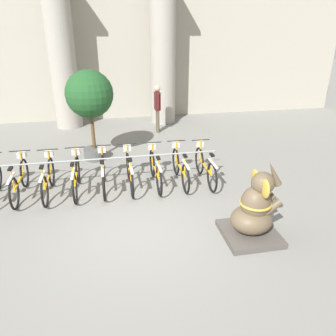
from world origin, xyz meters
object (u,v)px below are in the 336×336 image
object	(u,v)px
elephant_statue	(254,212)
bicycle_5	(130,171)
bicycle_1	(20,180)
bicycle_7	(180,167)
bicycle_3	(76,176)
bicycle_4	(103,173)
bicycle_8	(205,166)
person_pedestrian	(157,104)
bicycle_2	(48,178)
potted_tree	(90,98)
bicycle_6	(155,169)

from	to	relation	value
elephant_statue	bicycle_5	bearing A→B (deg)	129.45
bicycle_1	elephant_statue	bearing A→B (deg)	-28.57
bicycle_1	bicycle_7	world-z (taller)	same
bicycle_3	bicycle_4	distance (m)	0.64
bicycle_8	person_pedestrian	size ratio (longest dim) A/B	1.05
bicycle_5	bicycle_3	bearing A→B (deg)	-178.65
bicycle_1	person_pedestrian	size ratio (longest dim) A/B	1.05
elephant_statue	person_pedestrian	bearing A→B (deg)	95.75
bicycle_8	bicycle_4	bearing A→B (deg)	178.69
bicycle_1	bicycle_3	xyz separation A→B (m)	(1.27, -0.01, 0.00)
bicycle_4	bicycle_8	xyz separation A→B (m)	(2.55, -0.06, 0.00)
bicycle_1	bicycle_4	bearing A→B (deg)	0.48
bicycle_4	bicycle_7	size ratio (longest dim) A/B	1.00
bicycle_5	bicycle_7	bearing A→B (deg)	-0.37
bicycle_2	bicycle_4	distance (m)	1.28
bicycle_4	potted_tree	xyz separation A→B (m)	(-0.24, 2.02, 1.43)
bicycle_6	bicycle_5	bearing A→B (deg)	178.32
bicycle_4	bicycle_2	bearing A→B (deg)	-177.82
potted_tree	bicycle_5	bearing A→B (deg)	-66.55
bicycle_3	bicycle_2	bearing A→B (deg)	-177.89
bicycle_2	person_pedestrian	distance (m)	5.53
bicycle_4	bicycle_8	world-z (taller)	same
bicycle_7	bicycle_8	world-z (taller)	same
bicycle_1	bicycle_6	world-z (taller)	same
bicycle_3	bicycle_6	xyz separation A→B (m)	(1.91, 0.01, 0.00)
bicycle_5	potted_tree	distance (m)	2.62
bicycle_4	potted_tree	bearing A→B (deg)	96.71
bicycle_2	bicycle_7	size ratio (longest dim) A/B	1.00
bicycle_7	person_pedestrian	world-z (taller)	person_pedestrian
bicycle_7	elephant_statue	bearing A→B (deg)	-72.02
bicycle_3	bicycle_8	distance (m)	3.19
bicycle_4	bicycle_5	world-z (taller)	same
bicycle_5	person_pedestrian	distance (m)	4.60
bicycle_3	elephant_statue	size ratio (longest dim) A/B	1.17
bicycle_7	potted_tree	world-z (taller)	potted_tree
bicycle_1	bicycle_8	distance (m)	4.46
bicycle_8	potted_tree	world-z (taller)	potted_tree
bicycle_2	potted_tree	bearing A→B (deg)	63.41
bicycle_3	bicycle_5	bearing A→B (deg)	1.35
bicycle_2	person_pedestrian	world-z (taller)	person_pedestrian
bicycle_1	bicycle_6	distance (m)	3.19
bicycle_7	person_pedestrian	size ratio (longest dim) A/B	1.05
bicycle_2	person_pedestrian	size ratio (longest dim) A/B	1.05
bicycle_2	bicycle_5	world-z (taller)	same
bicycle_1	bicycle_7	distance (m)	3.82
elephant_statue	bicycle_6	bearing A→B (deg)	120.00
bicycle_1	bicycle_3	bearing A→B (deg)	-0.41
bicycle_4	elephant_statue	size ratio (longest dim) A/B	1.17
bicycle_2	elephant_statue	bearing A→B (deg)	-31.91
potted_tree	bicycle_2	bearing A→B (deg)	-116.59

